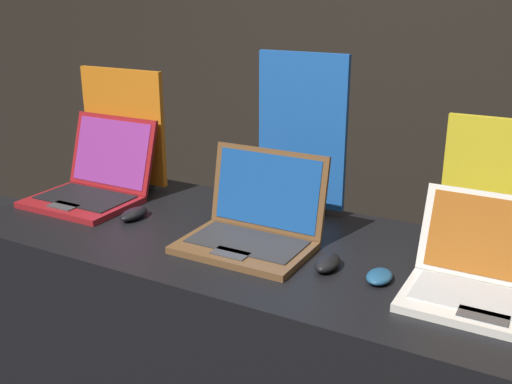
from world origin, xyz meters
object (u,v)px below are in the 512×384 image
mouse_front (134,214)px  promo_stand_middle (302,137)px  laptop_middle (254,224)px  laptop_back (494,280)px  mouse_middle (327,263)px  mouse_back (379,276)px  promo_stand_front (124,132)px  laptop_front (94,182)px

mouse_front → promo_stand_middle: 0.59m
laptop_middle → laptop_back: bearing=-1.7°
mouse_middle → laptop_back: (0.41, 0.03, 0.04)m
promo_stand_middle → mouse_back: size_ratio=5.62×
promo_stand_front → mouse_middle: bearing=-17.8°
promo_stand_front → promo_stand_middle: size_ratio=0.84×
mouse_back → laptop_middle: bearing=172.3°
mouse_front → laptop_middle: bearing=1.2°
laptop_front → laptop_middle: bearing=-6.1°
mouse_middle → laptop_back: 0.41m
mouse_back → mouse_front: bearing=177.0°
promo_stand_middle → mouse_back: promo_stand_middle is taller
laptop_middle → mouse_middle: 0.26m
laptop_middle → laptop_back: laptop_middle is taller
laptop_front → promo_stand_middle: promo_stand_middle is taller
mouse_front → laptop_back: size_ratio=0.30×
laptop_front → promo_stand_front: (0.00, 0.18, 0.14)m
laptop_middle → laptop_back: size_ratio=0.94×
mouse_front → laptop_back: (1.09, -0.01, 0.04)m
laptop_front → mouse_front: bearing=-18.5°
promo_stand_front → mouse_back: size_ratio=4.71×
laptop_front → mouse_front: (0.24, -0.08, -0.05)m
laptop_front → mouse_middle: 0.94m
mouse_back → laptop_front: bearing=173.4°
laptop_middle → mouse_front: bearing=-178.8°
laptop_front → promo_stand_middle: 0.75m
mouse_front → mouse_back: size_ratio=1.26×
promo_stand_front → laptop_back: 1.37m
laptop_middle → mouse_back: bearing=-7.7°
laptop_middle → promo_stand_middle: (-0.00, 0.32, 0.19)m
laptop_front → mouse_front: laptop_front is taller
promo_stand_middle → mouse_front: bearing=-142.9°
laptop_front → mouse_back: laptop_front is taller
laptop_back → mouse_back: (-0.26, -0.03, -0.04)m
promo_stand_front → promo_stand_middle: bearing=6.1°
laptop_back → mouse_back: size_ratio=4.22×
laptop_front → promo_stand_front: promo_stand_front is taller
promo_stand_front → laptop_middle: 0.74m
mouse_front → promo_stand_middle: promo_stand_middle is taller
laptop_front → promo_stand_front: size_ratio=0.82×
promo_stand_front → laptop_middle: (0.68, -0.25, -0.15)m
laptop_back → mouse_back: 0.27m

